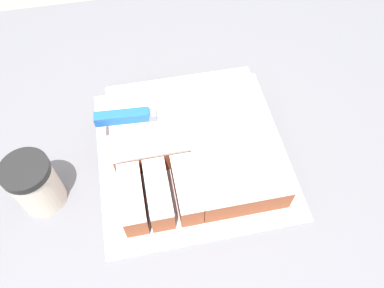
{
  "coord_description": "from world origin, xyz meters",
  "views": [
    {
      "loc": [
        -0.05,
        -0.42,
        1.56
      ],
      "look_at": [
        0.03,
        -0.01,
        0.94
      ],
      "focal_mm": 35.0,
      "sensor_mm": 36.0,
      "label": 1
    }
  ],
  "objects": [
    {
      "name": "cake",
      "position": [
        0.03,
        -0.01,
        0.94
      ],
      "size": [
        0.31,
        0.31,
        0.06
      ],
      "color": "#994C2D",
      "rests_on": "cake_board"
    },
    {
      "name": "ground_plane",
      "position": [
        0.0,
        0.0,
        0.0
      ],
      "size": [
        8.0,
        8.0,
        0.0
      ],
      "primitive_type": "plane",
      "color": "#9E9384"
    },
    {
      "name": "coffee_cup",
      "position": [
        -0.27,
        -0.06,
        0.96
      ],
      "size": [
        0.09,
        0.09,
        0.12
      ],
      "color": "beige",
      "rests_on": "countertop"
    },
    {
      "name": "countertop",
      "position": [
        0.0,
        0.0,
        0.45
      ],
      "size": [
        1.4,
        1.1,
        0.9
      ],
      "color": "slate",
      "rests_on": "ground_plane"
    },
    {
      "name": "knife",
      "position": [
        -0.07,
        0.05,
        0.98
      ],
      "size": [
        0.27,
        0.04,
        0.02
      ],
      "rotation": [
        0.0,
        0.0,
        -0.06
      ],
      "color": "silver",
      "rests_on": "cake"
    },
    {
      "name": "cake_board",
      "position": [
        0.03,
        -0.01,
        0.91
      ],
      "size": [
        0.38,
        0.38,
        0.01
      ],
      "color": "silver",
      "rests_on": "countertop"
    }
  ]
}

